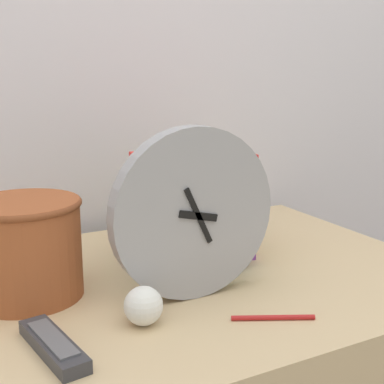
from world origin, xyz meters
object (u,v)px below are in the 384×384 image
at_px(tv_remote, 53,345).
at_px(crumpled_paper_ball, 143,306).
at_px(basket, 25,246).
at_px(desk_clock, 194,214).
at_px(pen, 273,318).
at_px(book_stack, 192,207).

xyz_separation_m(tv_remote, crumpled_paper_ball, (0.14, 0.02, 0.02)).
bearing_deg(basket, crumpled_paper_ball, -54.77).
height_order(desk_clock, basket, desk_clock).
height_order(desk_clock, pen, desk_clock).
distance_m(desk_clock, tv_remote, 0.30).
bearing_deg(book_stack, crumpled_paper_ball, -132.01).
bearing_deg(desk_clock, crumpled_paper_ball, -153.97).
relative_size(book_stack, tv_remote, 1.54).
bearing_deg(pen, tv_remote, 169.09).
xyz_separation_m(basket, tv_remote, (-0.01, -0.21, -0.08)).
distance_m(desk_clock, book_stack, 0.20).
bearing_deg(crumpled_paper_ball, book_stack, 47.99).
xyz_separation_m(book_stack, pen, (-0.02, -0.31, -0.10)).
relative_size(basket, tv_remote, 1.18).
bearing_deg(book_stack, basket, -173.66).
bearing_deg(basket, desk_clock, -27.86).
relative_size(crumpled_paper_ball, pen, 0.50).
bearing_deg(tv_remote, pen, -10.91).
distance_m(tv_remote, pen, 0.33).
distance_m(desk_clock, crumpled_paper_ball, 0.18).
relative_size(desk_clock, tv_remote, 1.75).
distance_m(basket, crumpled_paper_ball, 0.24).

